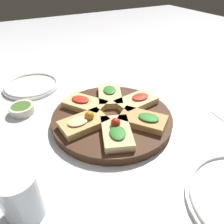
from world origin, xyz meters
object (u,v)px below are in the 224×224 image
at_px(serving_board, 112,118).
at_px(plate_right, 31,86).
at_px(water_glass, 21,196).
at_px(dipping_bowl, 22,109).

bearing_deg(serving_board, plate_right, 26.67).
distance_m(serving_board, water_glass, 0.32).
height_order(plate_right, water_glass, water_glass).
bearing_deg(dipping_bowl, plate_right, -21.24).
height_order(plate_right, dipping_bowl, dipping_bowl).
height_order(serving_board, plate_right, serving_board).
bearing_deg(plate_right, serving_board, -153.33).
bearing_deg(plate_right, water_glass, 167.48).
bearing_deg(water_glass, serving_board, -57.94).
relative_size(serving_board, water_glass, 3.43).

